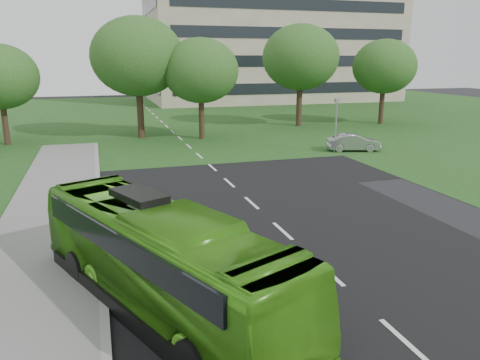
{
  "coord_description": "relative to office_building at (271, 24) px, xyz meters",
  "views": [
    {
      "loc": [
        -6.91,
        -14.59,
        6.8
      ],
      "look_at": [
        -1.03,
        4.58,
        1.6
      ],
      "focal_mm": 35.0,
      "sensor_mm": 36.0,
      "label": 1
    }
  ],
  "objects": [
    {
      "name": "camera_pole",
      "position": [
        -11.96,
        -45.65,
        -9.91
      ],
      "size": [
        0.4,
        0.37,
        4.01
      ],
      "rotation": [
        0.0,
        0.0,
        0.31
      ],
      "color": "gray",
      "rests_on": "ground"
    },
    {
      "name": "ground",
      "position": [
        -21.96,
        -61.96,
        -12.5
      ],
      "size": [
        160.0,
        160.0,
        0.0
      ],
      "primitive_type": "plane",
      "color": "black",
      "rests_on": "ground"
    },
    {
      "name": "tree_park_d",
      "position": [
        -8.66,
        -31.6,
        -5.55
      ],
      "size": [
        7.76,
        7.76,
        10.26
      ],
      "color": "black",
      "rests_on": "ground"
    },
    {
      "name": "bus",
      "position": [
        -27.46,
        -64.47,
        -11.03
      ],
      "size": [
        6.53,
        10.62,
        2.93
      ],
      "primitive_type": "imported",
      "rotation": [
        0.0,
        0.0,
        0.42
      ],
      "color": "#479D1B",
      "rests_on": "ground"
    },
    {
      "name": "tree_park_c",
      "position": [
        -20.12,
        -36.6,
        -6.67
      ],
      "size": [
        6.47,
        6.47,
        8.59
      ],
      "color": "black",
      "rests_on": "ground"
    },
    {
      "name": "sedan",
      "position": [
        -10.34,
        -45.55,
        -11.85
      ],
      "size": [
        4.19,
        2.39,
        1.31
      ],
      "primitive_type": "imported",
      "rotation": [
        0.0,
        0.0,
        1.3
      ],
      "color": "#9C9BA0",
      "rests_on": "ground"
    },
    {
      "name": "tree_park_e",
      "position": [
        0.5,
        -32.68,
        -6.48
      ],
      "size": [
        6.64,
        6.64,
        8.86
      ],
      "color": "black",
      "rests_on": "ground"
    },
    {
      "name": "tree_park_b",
      "position": [
        -25.15,
        -34.53,
        -5.51
      ],
      "size": [
        7.91,
        7.91,
        10.36
      ],
      "color": "black",
      "rests_on": "ground"
    },
    {
      "name": "office_building",
      "position": [
        0.0,
        0.0,
        0.0
      ],
      "size": [
        40.1,
        20.1,
        25.0
      ],
      "color": "tan",
      "rests_on": "ground"
    },
    {
      "name": "street_surfaces",
      "position": [
        -22.34,
        -39.21,
        -12.47
      ],
      "size": [
        120.0,
        120.0,
        0.15
      ],
      "color": "black",
      "rests_on": "ground"
    }
  ]
}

